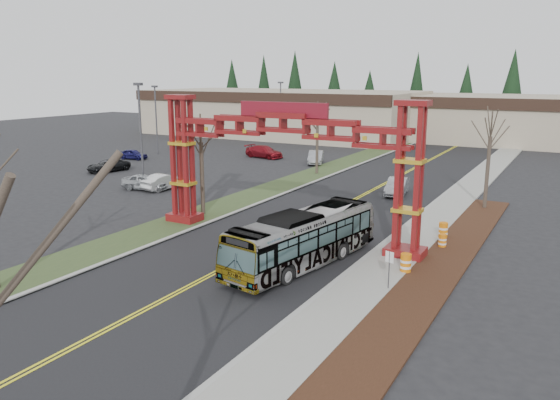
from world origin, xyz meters
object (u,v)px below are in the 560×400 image
Objects in this scene: silver_sedan at (397,186)px; bare_tree_right_far at (490,137)px; parked_car_mid_b at (133,154)px; bare_tree_median_far at (317,121)px; retail_building_east at (540,120)px; transit_bus at (303,239)px; light_pole_far at (281,108)px; barrel_mid at (442,241)px; gateway_arch at (283,145)px; light_pole_mid at (156,115)px; parked_car_far_a at (316,157)px; parked_car_mid_a at (264,152)px; bare_tree_median_mid at (201,143)px; retail_building_west at (283,112)px; light_pole_near at (140,127)px; parked_car_near_a at (145,182)px; parked_car_near_c at (108,166)px; barrel_north at (443,231)px; barrel_south at (406,264)px; street_sign at (389,263)px; parked_car_near_b at (164,182)px.

bare_tree_right_far is at bearing -20.60° from silver_sedan.
parked_car_mid_b is 24.72m from bare_tree_median_far.
transit_bus is (-6.52, -65.95, -2.00)m from retail_building_east.
retail_building_east is 3.50× the size of transit_bus.
light_pole_far is 10.29× the size of barrel_mid.
light_pole_mid is (-32.46, 24.69, -0.87)m from gateway_arch.
parked_car_mid_a is at bearing 150.63° from parked_car_far_a.
bare_tree_median_mid is 8.43× the size of barrel_mid.
parked_car_mid_b is at bearing -93.59° from retail_building_west.
bare_tree_right_far reaches higher than parked_car_mid_b.
bare_tree_median_mid is (22.00, -51.81, 1.65)m from retail_building_west.
light_pole_near is at bearing 152.12° from bare_tree_median_mid.
retail_building_east reaches higher than parked_car_near_a.
light_pole_mid is at bearing 116.87° from parked_car_mid_a.
parked_car_mid_a is at bearing 146.37° from bare_tree_median_far.
parked_car_near_a is 0.49× the size of light_pole_mid.
parked_car_near_c is 37.99m from barrel_north.
barrel_south is (41.24, -27.24, -4.57)m from light_pole_mid.
retail_building_west is at bearing 135.31° from bare_tree_right_far.
gateway_arch is 17.53m from bare_tree_right_far.
parked_car_near_a reaches higher than barrel_south.
silver_sedan is 1.04× the size of parked_car_near_a.
parked_car_mid_b is 6.62m from light_pole_mid.
parked_car_mid_a is at bearing 122.93° from gateway_arch.
barrel_south is (27.50, -31.43, -0.21)m from parked_car_mid_a.
parked_car_far_a is at bearing 130.99° from barrel_north.
light_pole_mid is (-14.45, 17.92, 4.37)m from parked_car_near_a.
gateway_arch is 11.17m from street_sign.
parked_car_near_c is 0.53× the size of light_pole_mid.
bare_tree_median_mid reaches higher than parked_car_near_c.
street_sign reaches higher than parked_car_far_a.
retail_building_east is 8.16× the size of parked_car_near_c.
parked_car_near_a is 5.27m from light_pole_near.
light_pole_far reaches higher than parked_car_mid_a.
barrel_mid is (9.46, 2.74, -5.54)m from gateway_arch.
light_pole_mid is 8.21× the size of barrel_north.
gateway_arch reaches higher than barrel_south.
bare_tree_median_far is 27.62m from light_pole_far.
transit_bus is 9.07m from barrel_mid.
bare_tree_median_far is at bearing -113.74° from parked_car_mid_a.
parked_car_near_c is at bearing -11.15° from parked_car_near_b.
light_pole_far is at bearing 129.76° from barrel_mid.
bare_tree_median_mid reaches higher than parked_car_mid_a.
silver_sedan is (-1.00, 19.99, -0.77)m from transit_bus.
light_pole_mid is 9.95× the size of barrel_mid.
silver_sedan is 0.59× the size of bare_tree_right_far.
silver_sedan is 12.90m from bare_tree_median_far.
bare_tree_median_mid is 3.75× the size of street_sign.
light_pole_mid reaches higher than parked_car_near_b.
parked_car_mid_a is 36.81m from barrel_north.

